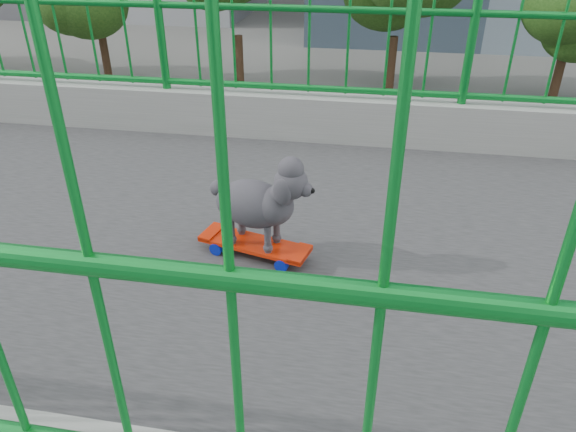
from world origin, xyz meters
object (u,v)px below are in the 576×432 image
(car_3, at_px, (24,133))
(poodle, at_px, (258,201))
(skateboard, at_px, (255,245))
(car_2, at_px, (273,192))

(car_3, bearing_deg, poodle, -140.13)
(skateboard, relative_size, car_2, 0.10)
(car_2, relative_size, car_3, 0.99)
(poodle, relative_size, car_3, 0.09)
(poodle, xyz_separation_m, car_3, (-15.71, -13.12, -6.50))
(poodle, relative_size, car_2, 0.09)
(skateboard, height_order, car_2, skateboard)
(poodle, distance_m, car_2, 14.34)
(skateboard, distance_m, poodle, 0.24)
(car_2, xyz_separation_m, car_3, (-3.20, -10.60, 0.04))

